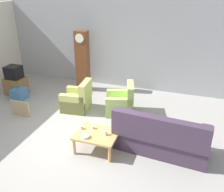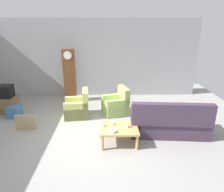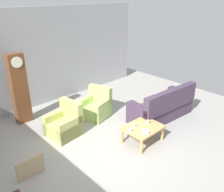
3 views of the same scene
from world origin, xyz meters
name	(u,v)px [view 1 (image 1 of 3)]	position (x,y,z in m)	size (l,w,h in m)	color
ground_plane	(75,136)	(0.00, 0.00, 0.00)	(10.40, 10.40, 0.00)	#999691
garage_door_wall	(118,42)	(0.00, 3.60, 1.60)	(8.40, 0.16, 3.20)	#9EA0A5
couch_floral	(161,138)	(2.12, 0.08, 0.36)	(2.17, 1.05, 1.04)	#423347
armchair_olive_near	(78,100)	(-0.57, 1.34, 0.31)	(0.87, 0.84, 0.92)	#B7BC66
armchair_olive_far	(121,103)	(0.72, 1.57, 0.31)	(0.97, 0.95, 0.92)	#A9CB69
coffee_table_wood	(97,136)	(0.72, -0.32, 0.38)	(0.96, 0.76, 0.44)	tan
grandfather_clock	(83,61)	(-1.05, 2.83, 1.05)	(0.44, 0.30, 2.08)	brown
tv_stand_cabinet	(16,86)	(-3.09, 1.73, 0.28)	(0.68, 0.52, 0.57)	brown
tv_crt	(14,72)	(-3.09, 1.73, 0.78)	(0.48, 0.44, 0.42)	black
framed_picture_leaning	(20,108)	(-1.98, 0.47, 0.23)	(0.60, 0.05, 0.46)	tan
storage_box_blue	(19,94)	(-2.70, 1.37, 0.19)	(0.39, 0.48, 0.38)	teal
cup_white_porcelain	(93,127)	(0.56, -0.16, 0.48)	(0.08, 0.08, 0.08)	white
cup_blue_rimmed	(81,127)	(0.31, -0.26, 0.48)	(0.08, 0.08, 0.08)	silver
cup_cream_tall	(106,133)	(0.93, -0.31, 0.49)	(0.08, 0.08, 0.10)	beige
bowl_white_stacked	(85,136)	(0.54, -0.55, 0.47)	(0.18, 0.18, 0.06)	white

